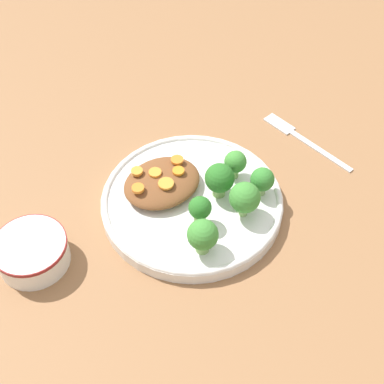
# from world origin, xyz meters

# --- Properties ---
(ground_plane) EXTENTS (4.00, 4.00, 0.00)m
(ground_plane) POSITION_xyz_m (0.00, 0.00, 0.00)
(ground_plane) COLOR #8C603D
(plate) EXTENTS (0.28, 0.28, 0.03)m
(plate) POSITION_xyz_m (0.00, 0.00, 0.01)
(plate) COLOR silver
(plate) RESTS_ON ground_plane
(dip_bowl) EXTENTS (0.10, 0.10, 0.04)m
(dip_bowl) POSITION_xyz_m (-0.24, 0.05, 0.02)
(dip_bowl) COLOR white
(dip_bowl) RESTS_ON ground_plane
(stew_mound) EXTENTS (0.12, 0.10, 0.03)m
(stew_mound) POSITION_xyz_m (-0.03, 0.04, 0.03)
(stew_mound) COLOR brown
(stew_mound) RESTS_ON plate
(broccoli_floret_0) EXTENTS (0.05, 0.05, 0.06)m
(broccoli_floret_0) POSITION_xyz_m (0.04, -0.02, 0.05)
(broccoli_floret_0) COLOR #759E51
(broccoli_floret_0) RESTS_ON plate
(broccoli_floret_1) EXTENTS (0.05, 0.05, 0.06)m
(broccoli_floret_1) POSITION_xyz_m (0.05, -0.07, 0.06)
(broccoli_floret_1) COLOR #7FA85B
(broccoli_floret_1) RESTS_ON plate
(broccoli_floret_2) EXTENTS (0.04, 0.04, 0.06)m
(broccoli_floret_2) POSITION_xyz_m (-0.04, -0.09, 0.05)
(broccoli_floret_2) COLOR #759E51
(broccoli_floret_2) RESTS_ON plate
(broccoli_floret_3) EXTENTS (0.03, 0.03, 0.05)m
(broccoli_floret_3) POSITION_xyz_m (-0.02, -0.04, 0.05)
(broccoli_floret_3) COLOR #759E51
(broccoli_floret_3) RESTS_ON plate
(broccoli_floret_4) EXTENTS (0.04, 0.04, 0.05)m
(broccoli_floret_4) POSITION_xyz_m (0.09, -0.05, 0.05)
(broccoli_floret_4) COLOR #7FA85B
(broccoli_floret_4) RESTS_ON plate
(broccoli_floret_5) EXTENTS (0.04, 0.04, 0.05)m
(broccoli_floret_5) POSITION_xyz_m (0.08, 0.00, 0.05)
(broccoli_floret_5) COLOR #7FA85B
(broccoli_floret_5) RESTS_ON plate
(carrot_slice_0) EXTENTS (0.02, 0.02, 0.00)m
(carrot_slice_0) POSITION_xyz_m (-0.03, 0.03, 0.05)
(carrot_slice_0) COLOR orange
(carrot_slice_0) RESTS_ON stew_mound
(carrot_slice_1) EXTENTS (0.02, 0.02, 0.00)m
(carrot_slice_1) POSITION_xyz_m (-0.05, 0.07, 0.05)
(carrot_slice_1) COLOR orange
(carrot_slice_1) RESTS_ON stew_mound
(carrot_slice_2) EXTENTS (0.02, 0.02, 0.00)m
(carrot_slice_2) POSITION_xyz_m (-0.03, 0.05, 0.05)
(carrot_slice_2) COLOR orange
(carrot_slice_2) RESTS_ON stew_mound
(carrot_slice_3) EXTENTS (0.02, 0.02, 0.01)m
(carrot_slice_3) POSITION_xyz_m (-0.07, 0.04, 0.05)
(carrot_slice_3) COLOR orange
(carrot_slice_3) RESTS_ON stew_mound
(carrot_slice_4) EXTENTS (0.02, 0.02, 0.00)m
(carrot_slice_4) POSITION_xyz_m (0.01, 0.06, 0.05)
(carrot_slice_4) COLOR orange
(carrot_slice_4) RESTS_ON stew_mound
(carrot_slice_5) EXTENTS (0.02, 0.02, 0.00)m
(carrot_slice_5) POSITION_xyz_m (-0.00, 0.04, 0.05)
(carrot_slice_5) COLOR orange
(carrot_slice_5) RESTS_ON stew_mound
(fork) EXTENTS (0.04, 0.19, 0.01)m
(fork) POSITION_xyz_m (0.24, 0.02, 0.00)
(fork) COLOR silver
(fork) RESTS_ON ground_plane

